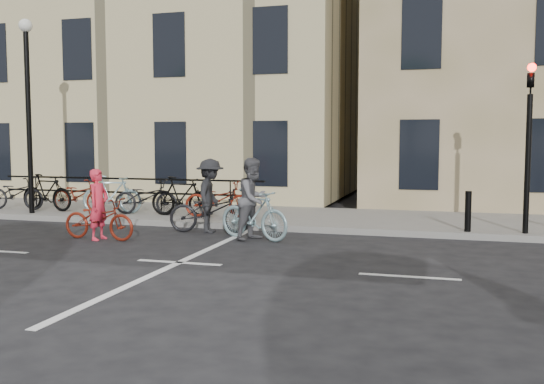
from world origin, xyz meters
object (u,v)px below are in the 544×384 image
(cyclist_grey, at_px, (254,207))
(cyclist_dark, at_px, (210,204))
(lamp_post, at_px, (28,91))
(cyclist_pink, at_px, (99,215))
(traffic_light, at_px, (529,127))

(cyclist_grey, height_order, cyclist_dark, cyclist_grey)
(lamp_post, xyz_separation_m, cyclist_grey, (7.00, -1.65, -2.76))
(cyclist_pink, height_order, cyclist_dark, cyclist_dark)
(lamp_post, distance_m, cyclist_pink, 5.45)
(cyclist_dark, bearing_deg, cyclist_pink, 120.07)
(cyclist_grey, bearing_deg, lamp_post, 98.60)
(cyclist_pink, distance_m, cyclist_grey, 3.38)
(cyclist_pink, distance_m, cyclist_dark, 2.55)
(traffic_light, bearing_deg, cyclist_dark, -172.52)
(cyclist_grey, bearing_deg, cyclist_dark, 84.27)
(cyclist_dark, bearing_deg, lamp_post, 70.41)
(traffic_light, distance_m, cyclist_pink, 9.49)
(traffic_light, height_order, cyclist_grey, traffic_light)
(lamp_post, bearing_deg, traffic_light, -0.27)
(cyclist_pink, bearing_deg, cyclist_grey, -70.06)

